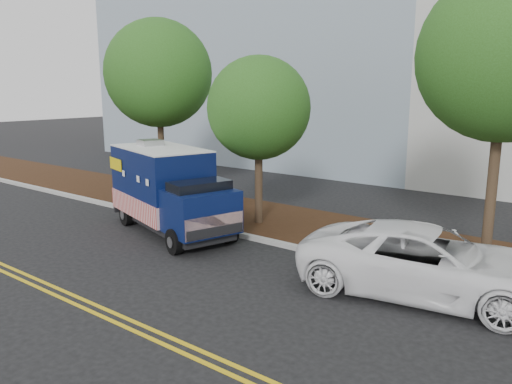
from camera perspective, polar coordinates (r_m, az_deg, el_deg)
The scene contains 11 objects.
ground at distance 15.42m, azimuth -7.33°, elevation -5.83°, with size 120.00×120.00×0.00m, color black.
curb at distance 16.37m, azimuth -3.87°, elevation -4.43°, with size 120.00×0.18×0.15m, color #9E9E99.
mulch_strip at distance 17.94m, azimuth 0.58°, elevation -2.95°, with size 120.00×4.00×0.15m, color black.
centerline_near at distance 12.87m, azimuth -21.67°, elevation -10.23°, with size 120.00×0.10×0.01m, color gold.
centerline_far at distance 12.75m, azimuth -22.65°, elevation -10.50°, with size 120.00×0.10×0.01m, color gold.
tree_a at distance 21.26m, azimuth -11.09°, elevation 13.13°, with size 4.37×4.37×7.41m.
tree_b at distance 16.46m, azimuth 0.32°, elevation 9.53°, with size 3.38×3.38×5.69m.
tree_c at distance 13.75m, azimuth 26.57°, elevation 13.73°, with size 4.18×4.18×7.50m.
sign_post at distance 17.52m, azimuth -6.62°, elevation 0.39°, with size 0.06×0.06×2.40m, color #473828.
food_truck at distance 16.54m, azimuth -10.00°, elevation 0.02°, with size 5.85×3.54×2.91m.
white_car at distance 12.03m, azimuth 18.91°, elevation -7.56°, with size 2.63×5.70×1.58m, color white.
Camera 1 is at (10.45, -10.34, 4.66)m, focal length 35.00 mm.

